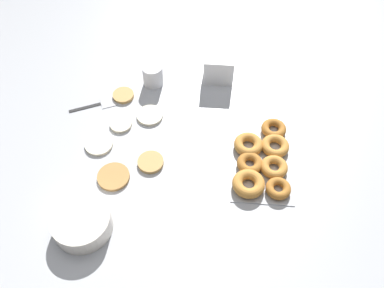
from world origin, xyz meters
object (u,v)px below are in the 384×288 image
(pancake_2, at_px, (123,95))
(pancake_3, at_px, (114,177))
(pancake_5, at_px, (99,144))
(spatula, at_px, (107,102))
(container_stack, at_px, (219,66))
(pancake_4, at_px, (151,162))
(pancake_0, at_px, (150,115))
(pancake_1, at_px, (121,124))
(paper_cup, at_px, (153,75))
(batter_bowl, at_px, (82,223))
(donut_tray, at_px, (262,160))

(pancake_2, relative_size, pancake_3, 0.75)
(pancake_5, distance_m, spatula, 0.22)
(pancake_5, bearing_deg, container_stack, -47.29)
(pancake_4, height_order, spatula, pancake_4)
(pancake_0, distance_m, pancake_4, 0.22)
(pancake_1, xyz_separation_m, pancake_5, (-0.10, 0.06, -0.00))
(pancake_4, bearing_deg, pancake_3, 119.92)
(pancake_1, relative_size, pancake_2, 0.99)
(pancake_0, distance_m, paper_cup, 0.19)
(pancake_4, relative_size, batter_bowl, 0.49)
(pancake_0, bearing_deg, spatula, 71.52)
(spatula, bearing_deg, pancake_3, -98.77)
(pancake_4, distance_m, pancake_5, 0.22)
(batter_bowl, bearing_deg, spatula, 3.64)
(pancake_3, xyz_separation_m, container_stack, (0.54, -0.35, 0.05))
(container_stack, bearing_deg, pancake_1, 128.92)
(container_stack, bearing_deg, pancake_4, 154.01)
(pancake_3, relative_size, spatula, 0.50)
(pancake_1, relative_size, batter_bowl, 0.45)
(pancake_5, bearing_deg, pancake_2, -10.67)
(pancake_2, bearing_deg, pancake_1, -173.39)
(spatula, bearing_deg, pancake_0, -42.24)
(pancake_0, distance_m, pancake_3, 0.31)
(donut_tray, height_order, paper_cup, paper_cup)
(pancake_1, xyz_separation_m, pancake_3, (-0.24, -0.02, 0.00))
(batter_bowl, bearing_deg, pancake_4, -34.39)
(pancake_1, relative_size, donut_tray, 0.23)
(pancake_3, relative_size, paper_cup, 1.25)
(pancake_3, relative_size, donut_tray, 0.31)
(pancake_5, height_order, paper_cup, paper_cup)
(pancake_1, distance_m, pancake_4, 0.22)
(container_stack, bearing_deg, paper_cup, 102.39)
(pancake_0, bearing_deg, donut_tray, -113.40)
(pancake_3, height_order, donut_tray, donut_tray)
(pancake_4, bearing_deg, container_stack, -25.99)
(container_stack, bearing_deg, pancake_2, 110.85)
(pancake_1, height_order, container_stack, container_stack)
(pancake_5, relative_size, batter_bowl, 0.55)
(batter_bowl, xyz_separation_m, spatula, (0.55, 0.03, -0.03))
(pancake_1, distance_m, donut_tray, 0.56)
(pancake_0, xyz_separation_m, pancake_4, (-0.22, -0.03, 0.00))
(pancake_2, height_order, pancake_3, pancake_2)
(paper_cup, bearing_deg, donut_tray, -130.00)
(donut_tray, bearing_deg, pancake_1, 75.91)
(donut_tray, distance_m, paper_cup, 0.58)
(pancake_3, bearing_deg, pancake_0, -16.88)
(pancake_5, xyz_separation_m, container_stack, (0.40, -0.43, 0.05))
(pancake_2, relative_size, batter_bowl, 0.45)
(pancake_5, bearing_deg, batter_bowl, -176.13)
(pancake_2, height_order, pancake_5, pancake_2)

